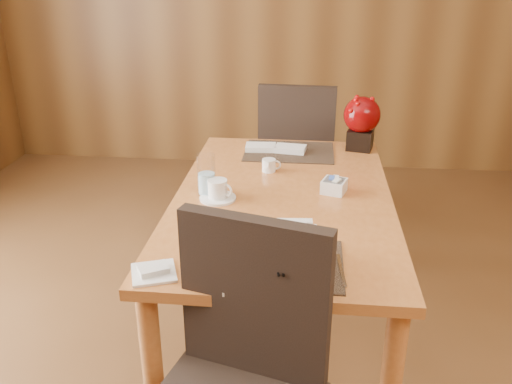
# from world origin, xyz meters

# --- Properties ---
(dining_table) EXTENTS (0.90, 1.50, 0.75)m
(dining_table) POSITION_xyz_m (0.00, 0.60, 0.65)
(dining_table) COLOR #B86C33
(dining_table) RESTS_ON ground
(placemat_near) EXTENTS (0.45, 0.33, 0.01)m
(placemat_near) POSITION_xyz_m (0.00, 0.05, 0.75)
(placemat_near) COLOR black
(placemat_near) RESTS_ON dining_table
(placemat_far) EXTENTS (0.45, 0.33, 0.01)m
(placemat_far) POSITION_xyz_m (0.00, 1.15, 0.75)
(placemat_far) COLOR black
(placemat_far) RESTS_ON dining_table
(soup_setting) EXTENTS (0.32, 0.32, 0.12)m
(soup_setting) POSITION_xyz_m (0.00, 0.00, 0.81)
(soup_setting) COLOR white
(soup_setting) RESTS_ON dining_table
(coffee_cup) EXTENTS (0.15, 0.15, 0.08)m
(coffee_cup) POSITION_xyz_m (-0.26, 0.54, 0.79)
(coffee_cup) COLOR white
(coffee_cup) RESTS_ON dining_table
(water_glass) EXTENTS (0.10, 0.10, 0.18)m
(water_glass) POSITION_xyz_m (-0.32, 0.58, 0.84)
(water_glass) COLOR silver
(water_glass) RESTS_ON dining_table
(creamer_jug) EXTENTS (0.08, 0.08, 0.06)m
(creamer_jug) POSITION_xyz_m (-0.08, 0.87, 0.78)
(creamer_jug) COLOR white
(creamer_jug) RESTS_ON dining_table
(sugar_caddy) EXTENTS (0.12, 0.12, 0.06)m
(sugar_caddy) POSITION_xyz_m (0.21, 0.66, 0.78)
(sugar_caddy) COLOR white
(sugar_caddy) RESTS_ON dining_table
(berry_decor) EXTENTS (0.19, 0.19, 0.27)m
(berry_decor) POSITION_xyz_m (0.36, 1.24, 0.91)
(berry_decor) COLOR black
(berry_decor) RESTS_ON dining_table
(napkins_far) EXTENTS (0.31, 0.13, 0.03)m
(napkins_far) POSITION_xyz_m (-0.06, 1.15, 0.77)
(napkins_far) COLOR silver
(napkins_far) RESTS_ON dining_table
(bread_plate) EXTENTS (0.17, 0.17, 0.01)m
(bread_plate) POSITION_xyz_m (-0.37, -0.05, 0.75)
(bread_plate) COLOR white
(bread_plate) RESTS_ON dining_table
(near_chair) EXTENTS (0.58, 0.58, 1.01)m
(near_chair) POSITION_xyz_m (-0.07, -0.28, 0.57)
(near_chair) COLOR black
(near_chair) RESTS_ON ground
(far_chair) EXTENTS (0.49, 0.50, 1.00)m
(far_chair) POSITION_xyz_m (0.03, 1.69, 0.56)
(far_chair) COLOR black
(far_chair) RESTS_ON ground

